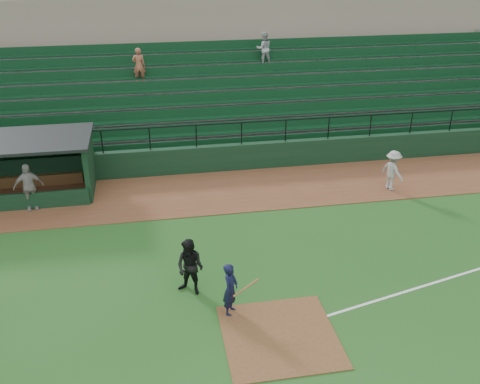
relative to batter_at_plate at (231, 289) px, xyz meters
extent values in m
plane|color=#20521A|center=(1.12, -0.20, -0.80)|extent=(90.00, 90.00, 0.00)
cube|color=brown|center=(1.12, 7.80, -0.79)|extent=(40.00, 4.00, 0.03)
cube|color=brown|center=(1.12, -1.20, -0.79)|extent=(3.00, 3.00, 0.03)
cube|color=black|center=(1.12, 10.00, -0.20)|extent=(36.00, 0.35, 1.20)
cylinder|color=black|center=(1.12, 10.00, 1.40)|extent=(36.00, 0.06, 0.06)
cube|color=slate|center=(1.12, 14.90, 1.00)|extent=(36.00, 9.00, 3.60)
cube|color=#0F391C|center=(1.12, 14.40, 1.45)|extent=(34.56, 8.00, 4.05)
cube|color=gray|center=(1.12, 21.40, 2.40)|extent=(38.00, 3.00, 6.40)
cube|color=slate|center=(1.12, 19.40, 2.90)|extent=(36.00, 2.00, 0.20)
imported|color=#B7B7B7|center=(4.56, 16.70, 3.22)|extent=(0.85, 0.66, 1.74)
imported|color=#AB5B3E|center=(-2.14, 15.70, 2.79)|extent=(0.65, 0.43, 1.78)
cube|color=black|center=(-4.38, 8.90, 0.35)|extent=(0.20, 2.60, 2.30)
imported|color=black|center=(0.00, 0.00, 0.00)|extent=(0.61, 0.70, 1.60)
cylinder|color=olive|center=(0.40, -0.20, 0.15)|extent=(0.79, 0.34, 0.35)
imported|color=black|center=(-1.01, 1.15, 0.08)|extent=(1.09, 1.04, 1.78)
imported|color=#ACA6A1|center=(7.83, 6.75, 0.07)|extent=(0.96, 1.24, 1.69)
imported|color=#A19D97|center=(-6.55, 7.53, 0.16)|extent=(1.17, 0.69, 1.87)
camera|label=1|loc=(-1.87, -11.97, 8.87)|focal=40.14mm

